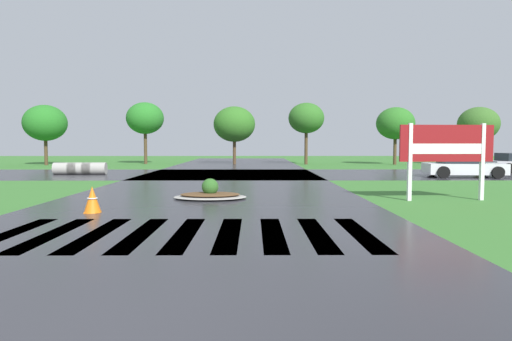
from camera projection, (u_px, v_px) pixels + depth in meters
asphalt_roadway at (208, 203)px, 13.64m from camera, size 10.24×80.00×0.01m
asphalt_cross_road at (230, 174)px, 26.50m from camera, size 90.00×9.21×0.01m
crosswalk_stripes at (185, 234)px, 9.09m from camera, size 7.65×3.54×0.01m
estate_billboard at (447, 147)px, 14.28m from camera, size 3.09×0.26×2.50m
median_island at (210, 194)px, 14.79m from camera, size 2.43×1.63×0.68m
car_blue_compact at (463, 166)px, 24.13m from camera, size 4.20×2.40×1.28m
drainage_pipe_stack at (80, 168)px, 26.14m from camera, size 3.04×0.87×0.71m
traffic_cone at (92, 200)px, 11.81m from camera, size 0.45×0.45×0.71m
background_treeline at (255, 122)px, 38.08m from camera, size 39.74×5.76×5.46m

